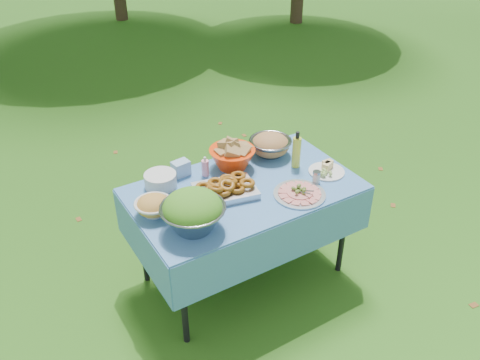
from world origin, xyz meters
The scene contains 14 objects.
ground centered at (0.00, 0.00, 0.00)m, with size 80.00×80.00×0.00m, color black.
picnic_table centered at (0.00, 0.00, 0.38)m, with size 1.46×0.86×0.76m, color #7AB4EB.
salad_bowl centered at (-0.47, -0.21, 0.88)m, with size 0.37×0.37×0.25m, color gray, non-canonical shape.
pasta_bowl_white centered at (-0.61, 0.04, 0.82)m, with size 0.22×0.22×0.12m, color silver, non-canonical shape.
plate_stack centered at (-0.45, 0.30, 0.81)m, with size 0.21×0.21×0.09m, color silver.
wipes_box centered at (-0.28, 0.35, 0.81)m, with size 0.11×0.08×0.10m, color #93BAE2.
sanitizer_bottle centered at (-0.14, 0.27, 0.83)m, with size 0.05×0.05×0.14m, color pink.
bread_bowl centered at (0.07, 0.26, 0.87)m, with size 0.32×0.32×0.21m, color #FA3C0A, non-canonical shape.
pasta_bowl_steel centered at (0.39, 0.27, 0.84)m, with size 0.30×0.30×0.16m, color gray, non-canonical shape.
fried_tray centered at (-0.14, 0.00, 0.81)m, with size 0.38×0.27×0.09m, color silver.
charcuterie_platter centered at (0.26, -0.25, 0.80)m, with size 0.33×0.33×0.08m, color silver.
oil_bottle centered at (0.44, 0.04, 0.89)m, with size 0.06×0.06×0.27m, color #CAD339.
cheese_plate centered at (0.58, -0.13, 0.79)m, with size 0.24×0.24×0.07m, color silver.
shaker centered at (0.44, -0.19, 0.80)m, with size 0.05×0.05×0.08m, color silver.
Camera 1 is at (-1.44, -2.31, 2.60)m, focal length 38.00 mm.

